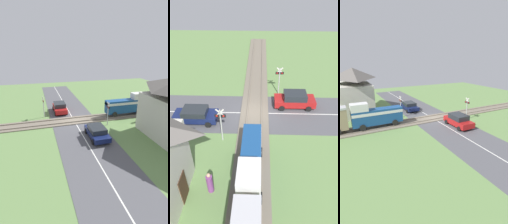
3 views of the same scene
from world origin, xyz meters
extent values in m
plane|color=#66894C|center=(0.00, 0.00, 0.00)|extent=(60.00, 60.00, 0.00)
cube|color=#515156|center=(0.00, 0.00, 0.01)|extent=(48.00, 6.40, 0.02)
cube|color=silver|center=(0.00, 0.00, 0.02)|extent=(48.00, 0.12, 0.00)
cube|color=#756B5B|center=(0.00, 0.00, 0.06)|extent=(2.80, 48.00, 0.12)
cube|color=slate|center=(-0.72, 0.00, 0.18)|extent=(0.10, 48.00, 0.12)
cube|color=slate|center=(0.72, 0.00, 0.18)|extent=(0.10, 48.00, 0.12)
cube|color=navy|center=(0.00, 7.97, 1.57)|extent=(1.35, 6.17, 1.90)
cube|color=silver|center=(0.00, 7.97, 2.09)|extent=(1.37, 6.17, 0.36)
cube|color=silver|center=(0.00, 10.07, 2.97)|extent=(1.35, 1.97, 0.90)
cylinder|color=black|center=(-0.72, 6.00, 0.62)|extent=(0.14, 0.76, 0.76)
cylinder|color=black|center=(0.72, 6.00, 0.62)|extent=(0.14, 0.76, 0.76)
cylinder|color=black|center=(-0.72, 9.94, 0.62)|extent=(0.14, 0.76, 0.76)
cylinder|color=black|center=(0.72, 9.94, 0.62)|extent=(0.14, 0.76, 0.76)
cube|color=#A81919|center=(-4.14, -1.44, 0.64)|extent=(4.19, 1.87, 0.68)
cube|color=#23282D|center=(-4.14, -1.44, 1.29)|extent=(2.30, 1.72, 0.63)
cylinder|color=black|center=(-2.78, -0.50, 0.30)|extent=(0.60, 0.18, 0.60)
cylinder|color=black|center=(-2.78, -2.38, 0.30)|extent=(0.60, 0.18, 0.60)
cylinder|color=black|center=(-5.50, -0.50, 0.30)|extent=(0.60, 0.18, 0.60)
cylinder|color=black|center=(-5.50, -2.38, 0.30)|extent=(0.60, 0.18, 0.60)
cube|color=#141E4C|center=(5.56, 1.44, 0.58)|extent=(4.15, 1.88, 0.55)
cube|color=#23282D|center=(5.56, 1.44, 1.12)|extent=(2.28, 1.73, 0.54)
cylinder|color=black|center=(4.21, 0.50, 0.30)|extent=(0.60, 0.18, 0.60)
cylinder|color=black|center=(4.21, 2.38, 0.30)|extent=(0.60, 0.18, 0.60)
cylinder|color=black|center=(6.91, 0.50, 0.30)|extent=(0.60, 0.18, 0.60)
cylinder|color=black|center=(6.91, 2.38, 0.30)|extent=(0.60, 0.18, 0.60)
cylinder|color=#B7B7B7|center=(-2.63, -4.00, 1.57)|extent=(0.12, 0.12, 3.14)
cube|color=black|center=(-2.63, -4.00, 2.58)|extent=(0.90, 0.08, 0.28)
sphere|color=red|center=(-2.90, -4.00, 2.58)|extent=(0.18, 0.18, 0.18)
sphere|color=red|center=(-2.36, -4.00, 2.58)|extent=(0.18, 0.18, 0.18)
cube|color=silver|center=(-2.63, -4.00, 2.89)|extent=(0.72, 0.04, 0.72)
cube|color=silver|center=(-2.63, -4.00, 2.89)|extent=(0.72, 0.04, 0.72)
cylinder|color=#B7B7B7|center=(2.63, 4.00, 1.57)|extent=(0.12, 0.12, 3.14)
cube|color=black|center=(2.63, 4.00, 2.58)|extent=(0.90, 0.08, 0.28)
sphere|color=red|center=(2.90, 4.00, 2.58)|extent=(0.18, 0.18, 0.18)
sphere|color=red|center=(2.36, 4.00, 2.58)|extent=(0.18, 0.18, 0.18)
cube|color=silver|center=(2.63, 4.00, 2.89)|extent=(0.72, 0.04, 0.72)
cube|color=silver|center=(2.63, 4.00, 2.89)|extent=(0.72, 0.04, 0.72)
cube|color=#472D1E|center=(4.20, 9.62, 1.05)|extent=(0.06, 1.10, 2.10)
cylinder|color=#7F3D84|center=(2.67, 9.05, 0.72)|extent=(0.42, 0.42, 1.45)
sphere|color=tan|center=(2.67, 9.05, 1.58)|extent=(0.26, 0.26, 0.26)
camera|label=1|loc=(22.55, -4.93, 9.88)|focal=28.00mm
camera|label=2|loc=(-0.54, 17.92, 12.99)|focal=35.00mm
camera|label=3|loc=(-21.06, 12.21, 8.50)|focal=28.00mm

